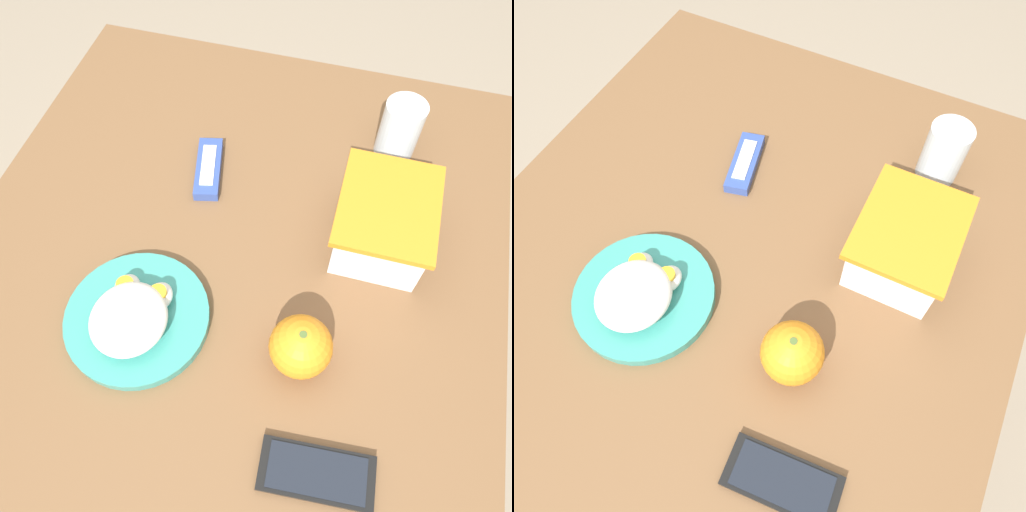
% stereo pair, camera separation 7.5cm
% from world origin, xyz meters
% --- Properties ---
extents(ground_plane, '(10.00, 10.00, 0.00)m').
position_xyz_m(ground_plane, '(0.00, 0.00, 0.00)').
color(ground_plane, gray).
extents(table, '(0.98, 0.86, 0.75)m').
position_xyz_m(table, '(0.00, 0.00, 0.65)').
color(table, brown).
rests_on(table, ground_plane).
extents(food_container, '(0.18, 0.15, 0.10)m').
position_xyz_m(food_container, '(-0.09, 0.22, 0.79)').
color(food_container, white).
rests_on(food_container, table).
extents(orange_fruit, '(0.09, 0.09, 0.09)m').
position_xyz_m(orange_fruit, '(0.14, 0.14, 0.80)').
color(orange_fruit, orange).
rests_on(orange_fruit, table).
extents(rice_plate, '(0.21, 0.21, 0.06)m').
position_xyz_m(rice_plate, '(0.15, -0.09, 0.78)').
color(rice_plate, teal).
rests_on(rice_plate, table).
extents(candy_bar, '(0.13, 0.07, 0.02)m').
position_xyz_m(candy_bar, '(-0.15, -0.08, 0.76)').
color(candy_bar, '#334C9E').
rests_on(candy_bar, table).
extents(cell_phone, '(0.08, 0.15, 0.01)m').
position_xyz_m(cell_phone, '(0.28, 0.20, 0.76)').
color(cell_phone, black).
rests_on(cell_phone, table).
extents(drinking_glass, '(0.07, 0.07, 0.10)m').
position_xyz_m(drinking_glass, '(-0.29, 0.22, 0.81)').
color(drinking_glass, silver).
rests_on(drinking_glass, table).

